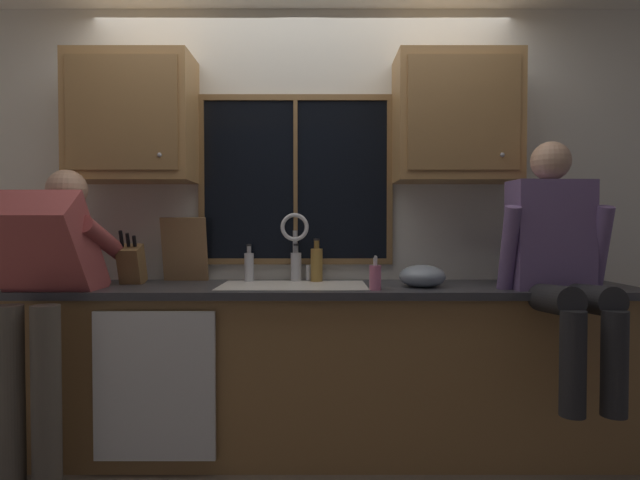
# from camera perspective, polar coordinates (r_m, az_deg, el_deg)

# --- Properties ---
(back_wall) EXTENTS (5.96, 0.12, 2.55)m
(back_wall) POSITION_cam_1_polar(r_m,az_deg,el_deg) (3.18, -2.00, 2.07)
(back_wall) COLOR silver
(back_wall) RESTS_ON floor
(window_glass) EXTENTS (1.10, 0.02, 0.95)m
(window_glass) POSITION_cam_1_polar(r_m,az_deg,el_deg) (3.12, -2.80, 6.68)
(window_glass) COLOR black
(window_frame_top) EXTENTS (1.17, 0.02, 0.04)m
(window_frame_top) POSITION_cam_1_polar(r_m,az_deg,el_deg) (3.19, -2.82, 15.53)
(window_frame_top) COLOR brown
(window_frame_bottom) EXTENTS (1.17, 0.02, 0.04)m
(window_frame_bottom) POSITION_cam_1_polar(r_m,az_deg,el_deg) (3.11, -2.79, -2.39)
(window_frame_bottom) COLOR brown
(window_frame_left) EXTENTS (0.03, 0.02, 0.95)m
(window_frame_left) POSITION_cam_1_polar(r_m,az_deg,el_deg) (3.19, -13.11, 6.53)
(window_frame_left) COLOR brown
(window_frame_right) EXTENTS (0.03, 0.02, 0.95)m
(window_frame_right) POSITION_cam_1_polar(r_m,az_deg,el_deg) (3.14, 7.68, 6.64)
(window_frame_right) COLOR brown
(window_mullion_center) EXTENTS (0.02, 0.02, 0.95)m
(window_mullion_center) POSITION_cam_1_polar(r_m,az_deg,el_deg) (3.11, -2.81, 6.70)
(window_mullion_center) COLOR brown
(lower_cabinet_run) EXTENTS (3.56, 0.58, 0.88)m
(lower_cabinet_run) POSITION_cam_1_polar(r_m,az_deg,el_deg) (2.94, -2.22, -14.37)
(lower_cabinet_run) COLOR olive
(lower_cabinet_run) RESTS_ON floor
(countertop) EXTENTS (3.62, 0.62, 0.04)m
(countertop) POSITION_cam_1_polar(r_m,az_deg,el_deg) (2.83, -2.24, -5.47)
(countertop) COLOR #38383D
(countertop) RESTS_ON lower_cabinet_run
(dishwasher_front) EXTENTS (0.60, 0.02, 0.74)m
(dishwasher_front) POSITION_cam_1_polar(r_m,az_deg,el_deg) (2.75, -17.98, -15.17)
(dishwasher_front) COLOR white
(upper_cabinet_left) EXTENTS (0.69, 0.36, 0.72)m
(upper_cabinet_left) POSITION_cam_1_polar(r_m,az_deg,el_deg) (3.19, -20.16, 12.55)
(upper_cabinet_left) COLOR #A87A47
(upper_cabinet_right) EXTENTS (0.69, 0.36, 0.72)m
(upper_cabinet_right) POSITION_cam_1_polar(r_m,az_deg,el_deg) (3.11, 14.77, 12.90)
(upper_cabinet_right) COLOR #A87A47
(sink) EXTENTS (0.80, 0.46, 0.21)m
(sink) POSITION_cam_1_polar(r_m,az_deg,el_deg) (2.85, -3.06, -7.00)
(sink) COLOR white
(sink) RESTS_ON lower_cabinet_run
(faucet) EXTENTS (0.18, 0.09, 0.40)m
(faucet) POSITION_cam_1_polar(r_m,az_deg,el_deg) (3.00, -2.74, 0.16)
(faucet) COLOR silver
(faucet) RESTS_ON countertop
(person_standing) EXTENTS (0.53, 0.70, 1.55)m
(person_standing) POSITION_cam_1_polar(r_m,az_deg,el_deg) (2.86, -28.37, -4.43)
(person_standing) COLOR #595147
(person_standing) RESTS_ON floor
(person_sitting_on_counter) EXTENTS (0.54, 0.60, 1.26)m
(person_sitting_on_counter) POSITION_cam_1_polar(r_m,az_deg,el_deg) (2.81, 24.90, -1.48)
(person_sitting_on_counter) COLOR #262628
(person_sitting_on_counter) RESTS_ON countertop
(knife_block) EXTENTS (0.12, 0.18, 0.32)m
(knife_block) POSITION_cam_1_polar(r_m,az_deg,el_deg) (3.07, -20.26, -2.60)
(knife_block) COLOR olive
(knife_block) RESTS_ON countertop
(cutting_board) EXTENTS (0.26, 0.10, 0.38)m
(cutting_board) POSITION_cam_1_polar(r_m,az_deg,el_deg) (3.13, -14.88, -1.03)
(cutting_board) COLOR #997047
(cutting_board) RESTS_ON countertop
(mixing_bowl) EXTENTS (0.25, 0.25, 0.12)m
(mixing_bowl) POSITION_cam_1_polar(r_m,az_deg,el_deg) (2.82, 11.22, -3.97)
(mixing_bowl) COLOR #8C99A8
(mixing_bowl) RESTS_ON countertop
(soap_dispenser) EXTENTS (0.06, 0.07, 0.18)m
(soap_dispenser) POSITION_cam_1_polar(r_m,az_deg,el_deg) (2.63, 6.08, -4.08)
(soap_dispenser) COLOR pink
(soap_dispenser) RESTS_ON countertop
(bottle_green_glass) EXTENTS (0.06, 0.06, 0.22)m
(bottle_green_glass) POSITION_cam_1_polar(r_m,az_deg,el_deg) (3.04, -2.76, -2.88)
(bottle_green_glass) COLOR #B7B7BC
(bottle_green_glass) RESTS_ON countertop
(bottle_tall_clear) EXTENTS (0.06, 0.06, 0.22)m
(bottle_tall_clear) POSITION_cam_1_polar(r_m,az_deg,el_deg) (3.05, -7.96, -2.89)
(bottle_tall_clear) COLOR #B7B7BC
(bottle_tall_clear) RESTS_ON countertop
(bottle_amber_small) EXTENTS (0.07, 0.07, 0.25)m
(bottle_amber_small) POSITION_cam_1_polar(r_m,az_deg,el_deg) (3.01, -0.45, -2.67)
(bottle_amber_small) COLOR olive
(bottle_amber_small) RESTS_ON countertop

